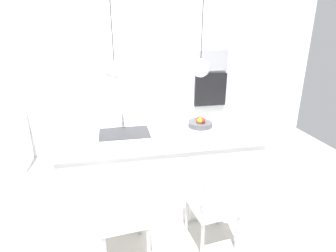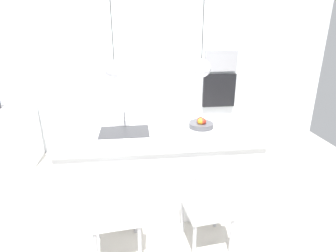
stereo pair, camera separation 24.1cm
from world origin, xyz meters
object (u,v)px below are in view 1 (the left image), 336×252
Objects in this scene: microwave at (212,60)px; chair_middle at (216,203)px; oven at (210,90)px; chair_near at (123,214)px; fruit_bowl at (200,123)px.

microwave is 0.60× the size of chair_middle.
microwave reaches higher than oven.
chair_near is at bearing -124.18° from microwave.
chair_near is (-1.65, -2.43, -1.02)m from microwave.
oven is at bearing 0.00° from microwave.
fruit_bowl is 1.01m from chair_middle.
chair_near is at bearing -124.18° from oven.
fruit_bowl is 0.32× the size of chair_middle.
chair_middle is at bearing -107.64° from oven.
oven reaches higher than chair_near.
oven reaches higher than fruit_bowl.
chair_near is 0.98× the size of chair_middle.
oven is (0.00, 0.00, -0.50)m from microwave.
oven reaches higher than chair_middle.
fruit_bowl is 1.69m from oven.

